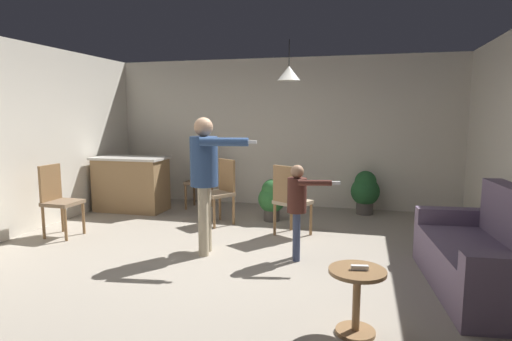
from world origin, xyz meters
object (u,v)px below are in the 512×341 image
dining_chair_spare (221,189)px  potted_plant_corner (365,190)px  dining_chair_near_wall (200,178)px  side_table_by_couch (357,293)px  dining_chair_by_counter (58,198)px  person_adult (205,170)px  kitchen_counter (131,184)px  couch_floral (487,258)px  dining_chair_centre_back (290,198)px  spare_remote_on_table (360,268)px  person_child (298,201)px  potted_plant_by_wall (272,198)px

dining_chair_spare → potted_plant_corner: dining_chair_spare is taller
dining_chair_near_wall → potted_plant_corner: size_ratio=1.35×
dining_chair_near_wall → side_table_by_couch: bearing=128.1°
side_table_by_couch → dining_chair_near_wall: dining_chair_near_wall is taller
dining_chair_by_counter → dining_chair_spare: 2.30m
side_table_by_couch → dining_chair_spare: dining_chair_spare is taller
dining_chair_near_wall → potted_plant_corner: 2.92m
person_adult → potted_plant_corner: 3.25m
kitchen_counter → dining_chair_spare: bearing=-13.9°
couch_floral → dining_chair_near_wall: same height
dining_chair_by_counter → kitchen_counter: bearing=176.6°
kitchen_counter → person_adult: person_adult is taller
dining_chair_by_counter → dining_chair_centre_back: 3.21m
kitchen_counter → potted_plant_corner: kitchen_counter is taller
potted_plant_corner → dining_chair_near_wall: bearing=-176.0°
dining_chair_near_wall → dining_chair_by_counter: bearing=62.5°
kitchen_counter → dining_chair_centre_back: (2.97, -0.87, 0.07)m
potted_plant_corner → spare_remote_on_table: size_ratio=5.70×
dining_chair_near_wall → dining_chair_spare: bearing=128.3°
dining_chair_by_counter → dining_chair_spare: size_ratio=1.00×
spare_remote_on_table → kitchen_counter: bearing=139.7°
dining_chair_by_counter → potted_plant_corner: dining_chair_by_counter is taller
dining_chair_by_counter → side_table_by_couch: bearing=69.3°
person_adult → dining_chair_spare: 1.49m
person_adult → spare_remote_on_table: bearing=42.7°
person_adult → dining_chair_near_wall: (-1.02, 2.38, -0.48)m
couch_floral → potted_plant_corner: couch_floral is taller
person_child → spare_remote_on_table: size_ratio=8.61×
couch_floral → side_table_by_couch: size_ratio=3.60×
person_child → kitchen_counter: bearing=-130.6°
couch_floral → kitchen_counter: (-5.10, 2.22, 0.15)m
person_adult → dining_chair_centre_back: 1.38m
person_adult → dining_chair_near_wall: person_adult is taller
side_table_by_couch → spare_remote_on_table: spare_remote_on_table is taller
couch_floral → potted_plant_by_wall: bearing=45.1°
spare_remote_on_table → couch_floral: bearing=43.6°
person_child → dining_chair_near_wall: bearing=-149.1°
person_child → potted_plant_by_wall: size_ratio=1.68×
side_table_by_couch → dining_chair_centre_back: dining_chair_centre_back is taller
couch_floral → dining_chair_by_counter: (-5.26, 0.57, 0.21)m
side_table_by_couch → dining_chair_by_counter: 4.41m
spare_remote_on_table → dining_chair_by_counter: bearing=157.5°
dining_chair_by_counter → dining_chair_spare: (1.97, 1.19, 0.00)m
dining_chair_spare → potted_plant_corner: bearing=-115.6°
couch_floral → potted_plant_corner: bearing=15.4°
couch_floral → dining_chair_spare: bearing=56.5°
kitchen_counter → spare_remote_on_table: bearing=-40.3°
dining_chair_by_counter → potted_plant_corner: (4.14, 2.39, -0.14)m
potted_plant_by_wall → dining_chair_by_counter: bearing=-150.1°
dining_chair_by_counter → potted_plant_by_wall: dining_chair_by_counter is taller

